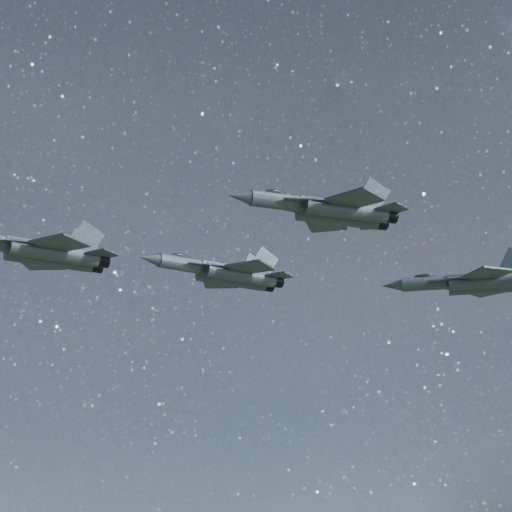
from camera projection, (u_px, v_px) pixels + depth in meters
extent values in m
cube|color=#384146|center=(48.00, 251.00, 75.14)|extent=(8.16, 4.53, 1.30)
cylinder|color=#384146|center=(55.00, 253.00, 74.35)|extent=(8.36, 4.66, 1.56)
cylinder|color=#384146|center=(50.00, 259.00, 76.02)|extent=(8.36, 4.66, 1.56)
cylinder|color=black|center=(102.00, 260.00, 76.46)|extent=(1.75, 1.83, 1.44)
cylinder|color=black|center=(96.00, 265.00, 78.13)|extent=(1.75, 1.83, 1.44)
cube|color=#384146|center=(16.00, 242.00, 72.44)|extent=(5.32, 2.12, 0.12)
cube|color=#384146|center=(9.00, 250.00, 74.69)|extent=(4.95, 3.79, 0.12)
cube|color=#384146|center=(60.00, 244.00, 72.32)|extent=(5.71, 5.59, 0.20)
cube|color=#384146|center=(41.00, 263.00, 77.99)|extent=(4.46, 4.87, 0.20)
cube|color=#384146|center=(102.00, 254.00, 75.25)|extent=(3.39, 3.35, 0.15)
cube|color=#384146|center=(88.00, 266.00, 79.09)|extent=(2.61, 2.78, 0.15)
cube|color=#384146|center=(87.00, 238.00, 76.06)|extent=(3.37, 1.22, 3.56)
cube|color=#384146|center=(79.00, 246.00, 78.15)|extent=(3.17, 1.73, 3.56)
cylinder|color=#384146|center=(191.00, 265.00, 93.07)|extent=(8.17, 4.92, 1.72)
cone|color=#384146|center=(149.00, 258.00, 90.51)|extent=(3.05, 2.50, 1.55)
ellipsoid|color=#1B2A31|center=(181.00, 257.00, 92.68)|extent=(2.88, 2.13, 0.85)
cube|color=#384146|center=(233.00, 273.00, 95.81)|extent=(8.95, 5.22, 1.44)
cylinder|color=#384146|center=(241.00, 275.00, 94.97)|extent=(9.18, 5.37, 1.72)
cylinder|color=#384146|center=(232.00, 279.00, 96.78)|extent=(9.18, 5.37, 1.72)
cylinder|color=black|center=(276.00, 281.00, 97.41)|extent=(1.96, 2.04, 1.59)
cylinder|color=black|center=(267.00, 285.00, 99.23)|extent=(1.96, 2.04, 1.59)
cube|color=#384146|center=(211.00, 266.00, 92.76)|extent=(5.87, 2.49, 0.13)
cube|color=#384146|center=(200.00, 272.00, 95.21)|extent=(5.40, 4.30, 0.13)
cube|color=#384146|center=(250.00, 268.00, 92.75)|extent=(6.29, 6.14, 0.22)
cube|color=#384146|center=(220.00, 283.00, 98.92)|extent=(4.81, 5.28, 0.22)
cube|color=#384146|center=(279.00, 276.00, 96.09)|extent=(3.73, 3.68, 0.17)
cube|color=#384146|center=(258.00, 286.00, 100.26)|extent=(2.81, 3.01, 0.17)
cube|color=#384146|center=(264.00, 262.00, 96.93)|extent=(3.69, 1.45, 3.93)
cube|color=#384146|center=(253.00, 268.00, 99.20)|extent=(3.45, 2.01, 3.93)
cylinder|color=#384146|center=(288.00, 203.00, 68.41)|extent=(6.96, 2.81, 1.44)
cone|color=#384146|center=(239.00, 197.00, 67.10)|extent=(2.43, 1.72, 1.29)
ellipsoid|color=#1B2A31|center=(276.00, 194.00, 68.29)|extent=(2.34, 1.40, 0.71)
cube|color=#384146|center=(338.00, 209.00, 69.81)|extent=(7.67, 2.90, 1.20)
cylinder|color=#384146|center=(346.00, 210.00, 68.96)|extent=(7.86, 3.00, 1.44)
cylinder|color=#384146|center=(338.00, 218.00, 70.63)|extent=(7.86, 3.00, 1.44)
cylinder|color=black|center=(389.00, 216.00, 70.22)|extent=(1.44, 1.54, 1.32)
cylinder|color=black|center=(380.00, 223.00, 71.88)|extent=(1.44, 1.54, 1.32)
cube|color=#384146|center=(311.00, 201.00, 67.74)|extent=(4.80, 1.09, 0.11)
cube|color=#384146|center=(300.00, 211.00, 69.99)|extent=(4.80, 2.79, 0.11)
cube|color=#384146|center=(355.00, 199.00, 66.97)|extent=(5.26, 5.28, 0.18)
cube|color=#384146|center=(326.00, 223.00, 72.62)|extent=(4.64, 4.92, 0.18)
cube|color=#384146|center=(392.00, 209.00, 69.08)|extent=(3.11, 3.13, 0.14)
cube|color=#384146|center=(371.00, 225.00, 72.91)|extent=(2.73, 2.84, 0.14)
cube|color=#384146|center=(374.00, 195.00, 70.09)|extent=(3.20, 0.58, 3.27)
cube|color=#384146|center=(363.00, 204.00, 72.16)|extent=(3.11, 1.05, 3.27)
cylinder|color=#384146|center=(436.00, 283.00, 78.50)|extent=(6.73, 3.53, 1.40)
cone|color=#384146|center=(392.00, 286.00, 79.43)|extent=(2.45, 1.90, 1.26)
ellipsoid|color=#1B2A31|center=(424.00, 277.00, 78.94)|extent=(2.33, 1.60, 0.69)
cube|color=#384146|center=(484.00, 280.00, 77.47)|extent=(7.39, 3.72, 1.17)
cylinder|color=#384146|center=(488.00, 282.00, 76.44)|extent=(7.58, 3.83, 1.40)
cylinder|color=#384146|center=(488.00, 287.00, 78.10)|extent=(7.58, 3.83, 1.40)
cube|color=#384146|center=(452.00, 280.00, 76.99)|extent=(4.53, 3.21, 0.11)
cube|color=#384146|center=(452.00, 286.00, 79.24)|extent=(4.76, 1.66, 0.11)
cube|color=#384146|center=(487.00, 274.00, 74.54)|extent=(4.17, 4.51, 0.18)
cube|color=#384146|center=(485.00, 290.00, 80.19)|extent=(5.15, 5.07, 0.18)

